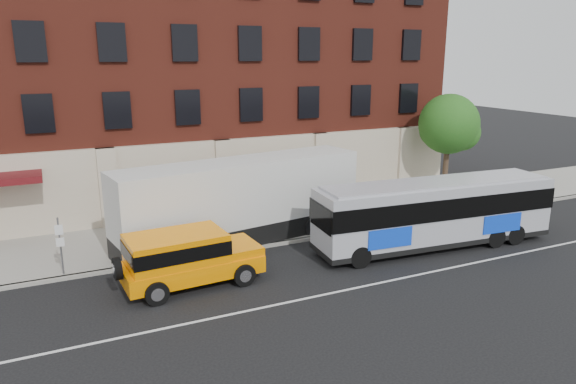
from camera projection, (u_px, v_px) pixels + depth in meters
name	position (u px, v px, depth m)	size (l,w,h in m)	color
ground	(328.00, 301.00, 18.97)	(120.00, 120.00, 0.00)	black
sidewalk	(242.00, 227.00, 26.85)	(60.00, 6.00, 0.15)	gray
kerb	(264.00, 246.00, 24.22)	(60.00, 0.25, 0.15)	gray
lane_line	(321.00, 295.00, 19.41)	(60.00, 0.12, 0.01)	silver
building	(194.00, 72.00, 31.90)	(30.00, 12.10, 15.00)	maroon
sign_pole	(60.00, 244.00, 20.53)	(0.30, 0.20, 2.50)	slate
street_tree	(449.00, 126.00, 31.70)	(3.60, 3.60, 6.20)	#332319
city_bus	(435.00, 211.00, 23.93)	(11.50, 3.35, 3.11)	#9E9FA7
yellow_suv	(185.00, 256.00, 19.96)	(5.62, 2.69, 2.12)	orange
shipping_container	(242.00, 203.00, 24.40)	(12.04, 4.25, 3.94)	black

